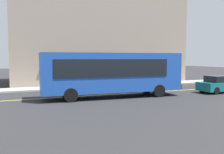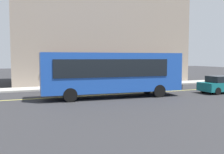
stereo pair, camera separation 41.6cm
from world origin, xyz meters
name	(u,v)px [view 1 (the left image)]	position (x,y,z in m)	size (l,w,h in m)	color
ground	(98,95)	(0.00, 0.00, 0.00)	(120.00, 120.00, 0.00)	#28282B
sidewalk	(80,87)	(0.00, 5.67, 0.07)	(80.00, 2.57, 0.15)	#9E9B93
lane_centre_stripe	(98,95)	(0.00, 0.00, 0.00)	(36.00, 0.16, 0.01)	#D8D14C
storefront_building	(97,24)	(3.90, 11.49, 7.53)	(21.43, 9.68, 15.08)	gray
bus	(113,72)	(0.80, -1.41, 1.99)	(11.25, 3.13, 3.50)	#1E4CAD
car_teal	(221,84)	(10.82, -2.61, 0.74)	(4.34, 1.94, 1.52)	#14666B
pedestrian_at_corner	(79,76)	(-0.02, 5.85, 1.21)	(0.34, 0.34, 1.76)	black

